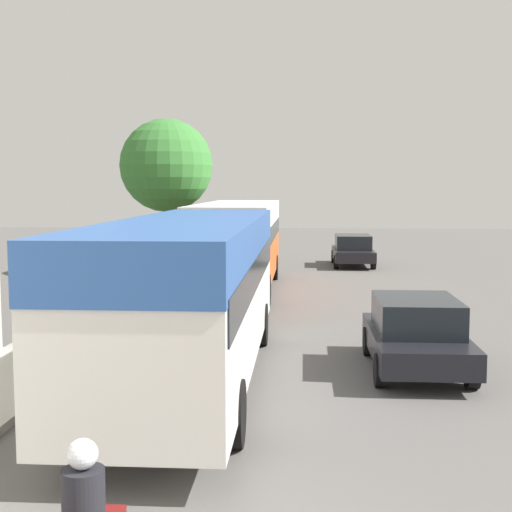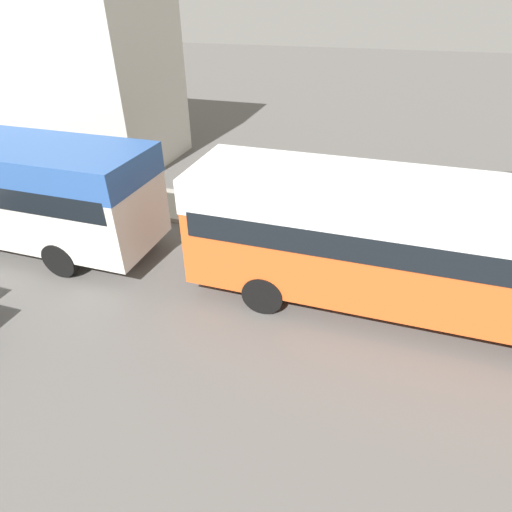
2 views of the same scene
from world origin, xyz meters
name	(u,v)px [view 2 (image 2 of 2)]	position (x,y,z in m)	size (l,w,h in m)	color
building_midblock	(71,31)	(-8.81, 7.91, 5.22)	(5.23, 7.22, 10.44)	beige
bus_following	(418,233)	(-1.77, 21.63, 2.06)	(2.63, 10.33, 3.17)	#EA5B23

